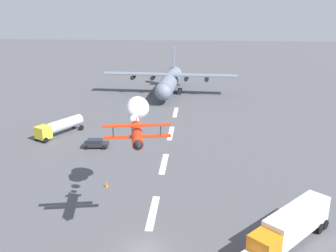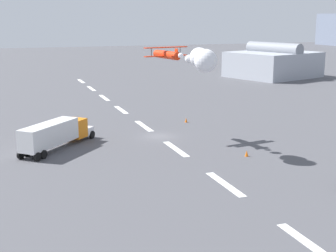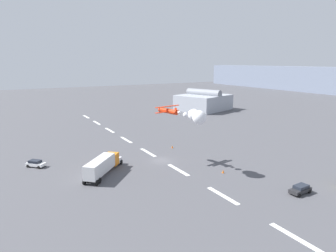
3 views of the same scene
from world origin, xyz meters
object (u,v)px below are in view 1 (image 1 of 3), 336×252
Objects in this scene: stunt_biplane_red at (137,113)px; fuel_tanker_truck at (59,126)px; airport_staff_sedan at (96,143)px; semi_truck_orange at (289,227)px; cargo_transport_plane at (169,82)px; traffic_cone_far at (106,184)px.

stunt_biplane_red reaches higher than fuel_tanker_truck.
fuel_tanker_truck reaches higher than airport_staff_sedan.
semi_truck_orange is 1.20× the size of fuel_tanker_truck.
fuel_tanker_truck is at bearing 152.39° from cargo_transport_plane.
cargo_transport_plane is 38.99m from fuel_tanker_truck.
stunt_biplane_red is at bearing -142.97° from fuel_tanker_truck.
stunt_biplane_red is at bearing -131.63° from traffic_cone_far.
traffic_cone_far is at bearing 175.55° from cargo_transport_plane.
semi_truck_orange is at bearing -117.66° from traffic_cone_far.
cargo_transport_plane is at bearing -27.61° from fuel_tanker_truck.
stunt_biplane_red is (-59.66, -0.92, 8.45)m from cargo_transport_plane.
semi_truck_orange is (-66.53, -17.64, -1.43)m from cargo_transport_plane.
cargo_transport_plane is at bearing -13.31° from airport_staff_sedan.
fuel_tanker_truck is 10.42m from airport_staff_sedan.
airport_staff_sedan is at bearing 28.71° from stunt_biplane_red.
stunt_biplane_red is 1.50× the size of fuel_tanker_truck.
traffic_cone_far is (-55.04, 4.29, -3.17)m from cargo_transport_plane.
stunt_biplane_red is at bearing -179.12° from cargo_transport_plane.
stunt_biplane_red is 1.25× the size of semi_truck_orange.
cargo_transport_plane is 3.06× the size of semi_truck_orange.
airport_staff_sedan is at bearing 166.69° from cargo_transport_plane.
airport_staff_sedan is (-5.98, -8.47, -0.94)m from fuel_tanker_truck.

